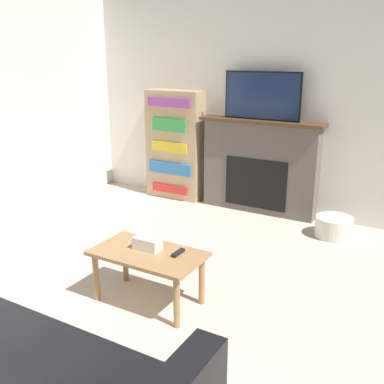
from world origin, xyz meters
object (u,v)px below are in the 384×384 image
at_px(tv, 262,96).
at_px(bookshelf, 175,145).
at_px(fireplace, 259,166).
at_px(coffee_table, 148,260).
at_px(storage_basket, 334,227).

xyz_separation_m(tv, bookshelf, (-1.23, -0.00, -0.72)).
xyz_separation_m(fireplace, bookshelf, (-1.23, -0.02, 0.15)).
bearing_deg(coffee_table, fireplace, 91.52).
relative_size(coffee_table, storage_basket, 2.21).
bearing_deg(coffee_table, storage_basket, 65.37).
xyz_separation_m(tv, storage_basket, (1.04, -0.35, -1.34)).
xyz_separation_m(coffee_table, storage_basket, (0.98, 2.13, -0.26)).
bearing_deg(tv, bookshelf, -179.86).
bearing_deg(storage_basket, bookshelf, 171.38).
xyz_separation_m(fireplace, tv, (0.00, -0.02, 0.87)).
height_order(tv, storage_basket, tv).
xyz_separation_m(coffee_table, bookshelf, (-1.30, 2.48, 0.36)).
relative_size(fireplace, tv, 1.64).
distance_m(fireplace, bookshelf, 1.24).
relative_size(tv, storage_basket, 2.36).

